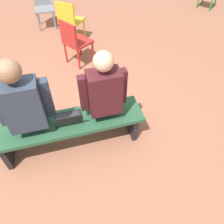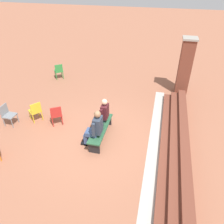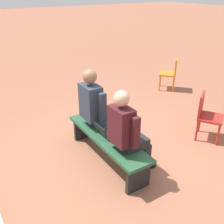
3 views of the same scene
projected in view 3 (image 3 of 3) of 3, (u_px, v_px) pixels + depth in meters
The scene contains 7 objects.
ground_plane at pixel (105, 154), 4.35m from camera, with size 60.00×60.00×0.00m, color #9E6047.
bench at pixel (107, 141), 4.07m from camera, with size 1.80×0.44×0.45m.
person_student at pixel (127, 131), 3.62m from camera, with size 0.54×0.68×1.34m.
person_adult at pixel (97, 108), 4.25m from camera, with size 0.58×0.73×1.40m.
laptop at pixel (106, 133), 4.01m from camera, with size 0.32×0.29×0.21m.
plastic_chair_far_right at pixel (206, 114), 4.64m from camera, with size 0.58×0.58×0.84m.
plastic_chair_near_bench_left at pixel (171, 72), 6.85m from camera, with size 0.59×0.59×0.84m.
Camera 3 is at (-3.09, 1.84, 2.55)m, focal length 42.00 mm.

